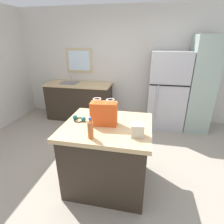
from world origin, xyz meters
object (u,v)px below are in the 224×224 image
at_px(refrigerator, 167,91).
at_px(small_box, 137,130).
at_px(kitchen_island, 108,155).
at_px(tall_cabinet, 200,85).
at_px(ear_defenders, 79,119).
at_px(shopping_bag, 104,113).
at_px(bottle, 90,129).

bearing_deg(refrigerator, small_box, -102.60).
bearing_deg(kitchen_island, tall_cabinet, 52.81).
bearing_deg(ear_defenders, small_box, -18.07).
relative_size(tall_cabinet, shopping_bag, 5.95).
xyz_separation_m(shopping_bag, ear_defenders, (-0.35, 0.05, -0.13)).
height_order(shopping_bag, ear_defenders, shopping_bag).
xyz_separation_m(refrigerator, ear_defenders, (-1.29, -2.03, 0.10)).
xyz_separation_m(tall_cabinet, bottle, (-1.68, -2.43, 0.03)).
distance_m(small_box, ear_defenders, 0.82).
xyz_separation_m(kitchen_island, bottle, (-0.10, -0.36, 0.57)).
relative_size(refrigerator, shopping_bag, 5.02).
bearing_deg(tall_cabinet, bottle, -124.60).
bearing_deg(small_box, tall_cabinet, 62.58).
height_order(bottle, ear_defenders, bottle).
bearing_deg(shopping_bag, refrigerator, 65.66).
bearing_deg(small_box, ear_defenders, 161.93).
bearing_deg(ear_defenders, tall_cabinet, 45.89).
bearing_deg(ear_defenders, kitchen_island, -6.60).
distance_m(shopping_bag, ear_defenders, 0.38).
distance_m(kitchen_island, shopping_bag, 0.61).
distance_m(kitchen_island, tall_cabinet, 2.66).
relative_size(kitchen_island, refrigerator, 0.65).
height_order(refrigerator, ear_defenders, refrigerator).
bearing_deg(refrigerator, ear_defenders, -122.50).
relative_size(kitchen_island, bottle, 4.54).
bearing_deg(tall_cabinet, shopping_bag, -127.84).
height_order(tall_cabinet, ear_defenders, tall_cabinet).
bearing_deg(ear_defenders, shopping_bag, -7.92).
xyz_separation_m(refrigerator, bottle, (-1.00, -2.43, 0.18)).
height_order(kitchen_island, small_box, small_box).
relative_size(refrigerator, small_box, 11.91).
bearing_deg(bottle, tall_cabinet, 55.40).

